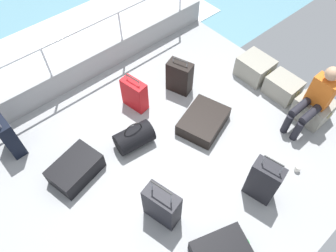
% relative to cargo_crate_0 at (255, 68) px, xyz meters
% --- Properties ---
extents(ground_plane, '(4.40, 5.20, 0.06)m').
position_rel_cargo_crate_0_xyz_m(ground_plane, '(0.30, -2.18, -0.22)').
color(ground_plane, '#939699').
extents(gunwale_port, '(0.06, 5.20, 0.45)m').
position_rel_cargo_crate_0_xyz_m(gunwale_port, '(-1.87, -2.18, 0.04)').
color(gunwale_port, '#939699').
rests_on(gunwale_port, ground_plane).
extents(railing_port, '(0.04, 4.20, 1.02)m').
position_rel_cargo_crate_0_xyz_m(railing_port, '(-1.87, -2.18, 0.59)').
color(railing_port, silver).
rests_on(railing_port, ground_plane).
extents(sea_wake, '(12.00, 12.00, 0.01)m').
position_rel_cargo_crate_0_xyz_m(sea_wake, '(-3.30, -2.18, -0.53)').
color(sea_wake, '#598C9E').
rests_on(sea_wake, ground_plane).
extents(cargo_crate_0, '(0.58, 0.48, 0.37)m').
position_rel_cargo_crate_0_xyz_m(cargo_crate_0, '(0.00, 0.00, 0.00)').
color(cargo_crate_0, gray).
rests_on(cargo_crate_0, ground_plane).
extents(cargo_crate_1, '(0.56, 0.41, 0.34)m').
position_rel_cargo_crate_0_xyz_m(cargo_crate_1, '(0.60, 0.00, -0.02)').
color(cargo_crate_1, gray).
rests_on(cargo_crate_1, ground_plane).
extents(cargo_crate_2, '(0.55, 0.47, 0.38)m').
position_rel_cargo_crate_0_xyz_m(cargo_crate_2, '(1.21, -0.04, 0.00)').
color(cargo_crate_2, gray).
rests_on(cargo_crate_2, ground_plane).
extents(passenger_seated, '(0.34, 0.66, 1.08)m').
position_rel_cargo_crate_0_xyz_m(passenger_seated, '(1.21, -0.23, 0.38)').
color(passenger_seated, orange).
rests_on(passenger_seated, ground_plane).
extents(suitcase_0, '(0.79, 0.90, 0.22)m').
position_rel_cargo_crate_0_xyz_m(suitcase_0, '(0.21, -1.48, -0.08)').
color(suitcase_0, black).
rests_on(suitcase_0, ground_plane).
extents(suitcase_1, '(0.40, 0.21, 0.82)m').
position_rel_cargo_crate_0_xyz_m(suitcase_1, '(-1.33, -3.90, 0.14)').
color(suitcase_1, black).
rests_on(suitcase_1, ground_plane).
extents(suitcase_2, '(0.44, 0.27, 0.64)m').
position_rel_cargo_crate_0_xyz_m(suitcase_2, '(-0.83, -2.02, 0.08)').
color(suitcase_2, red).
rests_on(suitcase_2, ground_plane).
extents(suitcase_3, '(0.49, 0.32, 0.83)m').
position_rel_cargo_crate_0_xyz_m(suitcase_3, '(0.90, -2.91, 0.12)').
color(suitcase_3, black).
rests_on(suitcase_3, ground_plane).
extents(suitcase_5, '(0.46, 0.35, 0.66)m').
position_rel_cargo_crate_0_xyz_m(suitcase_5, '(-0.63, -1.23, 0.10)').
color(suitcase_5, black).
rests_on(suitcase_5, ground_plane).
extents(suitcase_6, '(0.42, 0.29, 0.87)m').
position_rel_cargo_crate_0_xyz_m(suitcase_6, '(1.52, -1.73, 0.16)').
color(suitcase_6, black).
rests_on(suitcase_6, ground_plane).
extents(suitcase_7, '(0.61, 0.78, 0.28)m').
position_rel_cargo_crate_0_xyz_m(suitcase_7, '(-0.35, -3.43, -0.05)').
color(suitcase_7, black).
rests_on(suitcase_7, ground_plane).
extents(duffel_bag, '(0.41, 0.60, 0.49)m').
position_rel_cargo_crate_0_xyz_m(duffel_bag, '(-0.22, -2.50, -0.01)').
color(duffel_bag, black).
rests_on(duffel_bag, ground_plane).
extents(paper_cup, '(0.08, 0.08, 0.10)m').
position_rel_cargo_crate_0_xyz_m(paper_cup, '(1.67, -1.03, -0.14)').
color(paper_cup, white).
rests_on(paper_cup, ground_plane).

